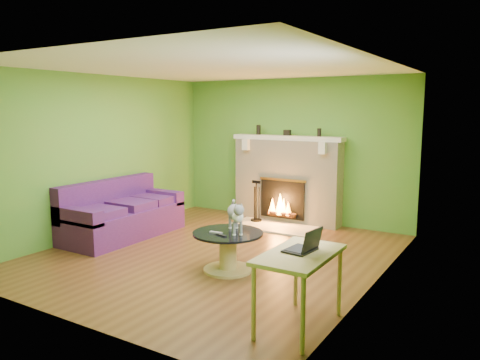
{
  "coord_description": "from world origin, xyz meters",
  "views": [
    {
      "loc": [
        3.66,
        -5.3,
        2.04
      ],
      "look_at": [
        0.17,
        0.4,
        1.03
      ],
      "focal_mm": 35.0,
      "sensor_mm": 36.0,
      "label": 1
    }
  ],
  "objects_px": {
    "desk": "(300,262)",
    "cat": "(235,216)",
    "sofa": "(121,215)",
    "coffee_table": "(228,249)"
  },
  "relations": [
    {
      "from": "desk",
      "to": "cat",
      "type": "xyz_separation_m",
      "value": [
        -1.34,
        1.01,
        0.08
      ]
    },
    {
      "from": "coffee_table",
      "to": "cat",
      "type": "relative_size",
      "value": 1.33
    },
    {
      "from": "desk",
      "to": "cat",
      "type": "relative_size",
      "value": 1.47
    },
    {
      "from": "sofa",
      "to": "coffee_table",
      "type": "height_order",
      "value": "sofa"
    },
    {
      "from": "desk",
      "to": "cat",
      "type": "bearing_deg",
      "value": 142.94
    },
    {
      "from": "sofa",
      "to": "coffee_table",
      "type": "distance_m",
      "value": 2.44
    },
    {
      "from": "sofa",
      "to": "desk",
      "type": "distance_m",
      "value": 4.09
    },
    {
      "from": "sofa",
      "to": "desk",
      "type": "relative_size",
      "value": 2.05
    },
    {
      "from": "sofa",
      "to": "coffee_table",
      "type": "relative_size",
      "value": 2.25
    },
    {
      "from": "sofa",
      "to": "desk",
      "type": "height_order",
      "value": "sofa"
    }
  ]
}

